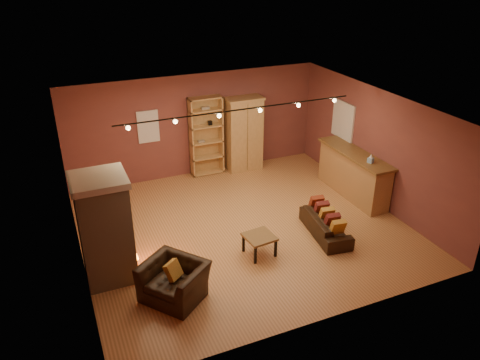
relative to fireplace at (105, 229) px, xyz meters
name	(u,v)px	position (x,y,z in m)	size (l,w,h in m)	color
floor	(244,227)	(3.04, 0.60, -1.06)	(7.00, 7.00, 0.00)	#A5693A
ceiling	(244,109)	(3.04, 0.60, 1.74)	(7.00, 7.00, 0.00)	brown
back_wall	(196,125)	(3.04, 3.85, 0.34)	(7.00, 0.02, 2.80)	brown
left_wall	(73,203)	(-0.46, 0.60, 0.34)	(0.02, 6.50, 2.80)	brown
right_wall	(377,147)	(6.54, 0.60, 0.34)	(0.02, 6.50, 2.80)	brown
fireplace	(105,229)	(0.00, 0.00, 0.00)	(1.01, 0.98, 2.12)	tan
back_window	(148,127)	(1.74, 3.83, 0.49)	(0.56, 0.04, 0.86)	white
bookcase	(205,135)	(3.27, 3.73, 0.06)	(0.90, 0.35, 2.21)	tan
armoire	(244,134)	(4.35, 3.58, 0.00)	(1.04, 0.59, 2.10)	tan
bar_counter	(353,174)	(6.24, 0.98, -0.47)	(0.65, 2.44, 1.17)	tan
tissue_box	(371,159)	(6.19, 0.34, 0.20)	(0.15, 0.15, 0.22)	#82AAD1
right_window	(343,120)	(6.51, 2.00, 0.59)	(0.05, 0.90, 1.00)	white
loveseat	(326,221)	(4.59, -0.37, -0.73)	(0.68, 1.62, 0.69)	black
armchair	(174,275)	(0.95, -1.07, -0.59)	(1.21, 1.27, 0.93)	black
coffee_table	(259,239)	(2.93, -0.47, -0.69)	(0.63, 0.63, 0.44)	brown
track_rail	(240,111)	(3.04, 0.80, 1.63)	(5.20, 0.09, 0.13)	black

